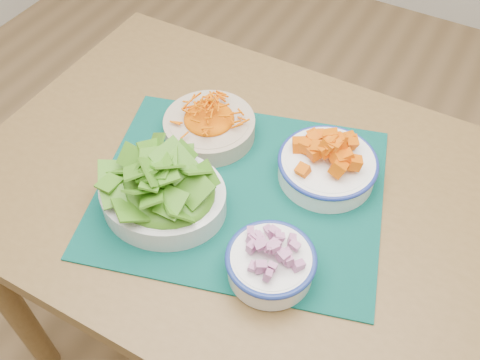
% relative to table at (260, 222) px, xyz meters
% --- Properties ---
extents(ground, '(4.00, 4.00, 0.00)m').
position_rel_table_xyz_m(ground, '(-0.14, -0.01, -0.64)').
color(ground, '#A57E4F').
rests_on(ground, ground).
extents(table, '(1.14, 0.77, 0.75)m').
position_rel_table_xyz_m(table, '(0.00, 0.00, 0.00)').
color(table, brown).
rests_on(table, ground).
extents(placemat, '(0.63, 0.57, 0.00)m').
position_rel_table_xyz_m(placemat, '(-0.03, -0.02, 0.11)').
color(placemat, '#02302A').
rests_on(placemat, table).
extents(carrot_bowl, '(0.23, 0.23, 0.07)m').
position_rel_table_xyz_m(carrot_bowl, '(-0.16, 0.08, 0.14)').
color(carrot_bowl, tan).
rests_on(carrot_bowl, placemat).
extents(squash_bowl, '(0.22, 0.22, 0.09)m').
position_rel_table_xyz_m(squash_bowl, '(0.09, 0.09, 0.15)').
color(squash_bowl, white).
rests_on(squash_bowl, placemat).
extents(lettuce_bowl, '(0.27, 0.24, 0.11)m').
position_rel_table_xyz_m(lettuce_bowl, '(-0.14, -0.13, 0.16)').
color(lettuce_bowl, silver).
rests_on(lettuce_bowl, placemat).
extents(onion_bowl, '(0.19, 0.19, 0.08)m').
position_rel_table_xyz_m(onion_bowl, '(0.10, -0.15, 0.15)').
color(onion_bowl, white).
rests_on(onion_bowl, placemat).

